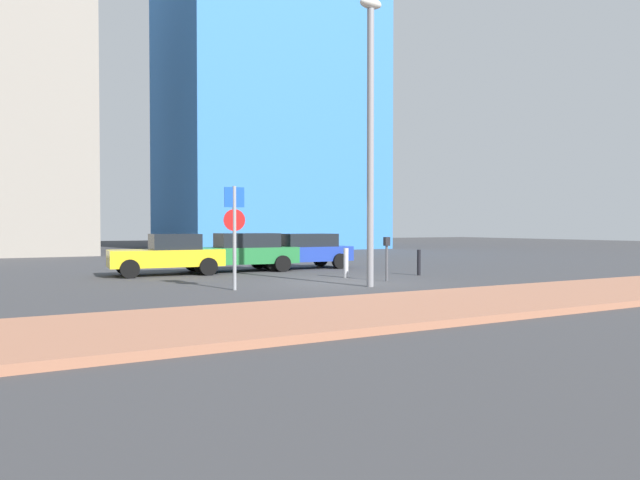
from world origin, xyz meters
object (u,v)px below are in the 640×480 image
object	(u,v)px
parked_car_yellow	(168,254)
parked_car_green	(240,251)
traffic_bollard_near	(346,263)
parked_car_blue	(301,250)
parking_sign_post	(234,225)
street_lamp	(370,121)
parking_meter	(387,253)
traffic_bollard_mid	(419,262)

from	to	relation	value
parked_car_yellow	parked_car_green	xyz separation A→B (m)	(2.85, 0.31, 0.03)
parked_car_green	traffic_bollard_near	size ratio (longest dim) A/B	4.60
parked_car_blue	parking_sign_post	bearing A→B (deg)	-129.25
parked_car_blue	traffic_bollard_near	size ratio (longest dim) A/B	4.30
parked_car_blue	parking_sign_post	world-z (taller)	parking_sign_post
street_lamp	parked_car_blue	bearing A→B (deg)	79.39
parking_meter	parked_car_green	bearing A→B (deg)	114.63
traffic_bollard_near	parked_car_blue	bearing A→B (deg)	83.72
parked_car_green	traffic_bollard_near	distance (m)	4.87
traffic_bollard_mid	street_lamp	bearing A→B (deg)	-146.63
parking_sign_post	street_lamp	world-z (taller)	street_lamp
parking_sign_post	traffic_bollard_near	bearing A→B (deg)	21.22
parking_meter	street_lamp	size ratio (longest dim) A/B	0.17
parked_car_yellow	parking_sign_post	distance (m)	5.91
parking_sign_post	street_lamp	bearing A→B (deg)	-15.44
traffic_bollard_near	traffic_bollard_mid	distance (m)	2.83
parked_car_blue	traffic_bollard_mid	bearing A→B (deg)	-64.73
parked_car_green	traffic_bollard_mid	xyz separation A→B (m)	(5.07, -4.72, -0.32)
parked_car_green	parking_sign_post	size ratio (longest dim) A/B	1.63
parked_car_green	street_lamp	bearing A→B (deg)	-79.01
parking_meter	parked_car_yellow	bearing A→B (deg)	134.46
parked_car_blue	parking_meter	distance (m)	6.19
parked_car_green	parking_meter	xyz separation A→B (m)	(2.76, -6.02, 0.14)
parking_meter	street_lamp	world-z (taller)	street_lamp
parked_car_green	parked_car_blue	size ratio (longest dim) A/B	1.07
parked_car_blue	street_lamp	xyz separation A→B (m)	(-1.37, -7.32, 4.03)
traffic_bollard_near	traffic_bollard_mid	size ratio (longest dim) A/B	1.09
parking_meter	traffic_bollard_near	size ratio (longest dim) A/B	1.40
parking_meter	parked_car_blue	bearing A→B (deg)	90.00
parked_car_yellow	parked_car_blue	bearing A→B (deg)	4.88
parking_sign_post	traffic_bollard_mid	xyz separation A→B (m)	(7.44, 1.39, -1.33)
parked_car_green	parking_sign_post	xyz separation A→B (m)	(-2.37, -6.11, 1.02)
parked_car_yellow	parked_car_blue	distance (m)	5.63
parked_car_blue	traffic_bollard_mid	xyz separation A→B (m)	(2.31, -4.89, -0.30)
street_lamp	traffic_bollard_mid	xyz separation A→B (m)	(3.68, 2.42, -4.33)
parked_car_yellow	traffic_bollard_mid	size ratio (longest dim) A/B	4.36
parked_car_yellow	parking_meter	xyz separation A→B (m)	(5.61, -5.71, 0.17)
traffic_bollard_mid	parked_car_yellow	bearing A→B (deg)	150.85
parked_car_blue	traffic_bollard_near	distance (m)	4.51
parked_car_yellow	street_lamp	distance (m)	9.00
parked_car_yellow	parked_car_blue	xyz separation A→B (m)	(5.61, 0.48, 0.02)
parked_car_green	parking_meter	world-z (taller)	parked_car_green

